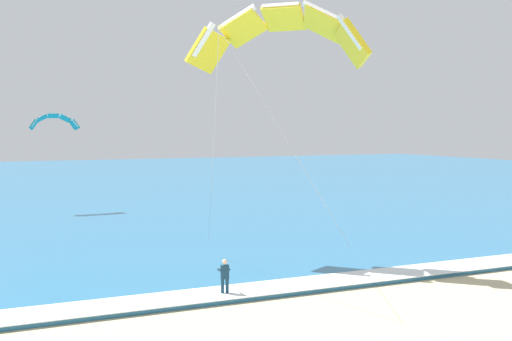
{
  "coord_description": "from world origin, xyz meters",
  "views": [
    {
      "loc": [
        -9.09,
        -10.8,
        7.18
      ],
      "look_at": [
        3.2,
        16.64,
        5.17
      ],
      "focal_mm": 43.89,
      "sensor_mm": 36.0,
      "label": 1
    }
  ],
  "objects_px": {
    "surfboard": "(225,298)",
    "kite_primary": "(280,32)",
    "kitesurfer": "(225,277)",
    "kite_distant": "(54,120)"
  },
  "relations": [
    {
      "from": "surfboard",
      "to": "kite_distant",
      "type": "distance_m",
      "value": 32.5
    },
    {
      "from": "kite_primary",
      "to": "kitesurfer",
      "type": "bearing_deg",
      "value": -134.34
    },
    {
      "from": "kitesurfer",
      "to": "kite_distant",
      "type": "xyz_separation_m",
      "value": [
        -3.37,
        31.33,
        6.99
      ]
    },
    {
      "from": "surfboard",
      "to": "kite_primary",
      "type": "height_order",
      "value": "kite_primary"
    },
    {
      "from": "surfboard",
      "to": "kite_primary",
      "type": "xyz_separation_m",
      "value": [
        5.25,
        5.39,
        12.23
      ]
    },
    {
      "from": "surfboard",
      "to": "kite_distant",
      "type": "height_order",
      "value": "kite_distant"
    },
    {
      "from": "surfboard",
      "to": "kite_primary",
      "type": "bearing_deg",
      "value": 45.74
    },
    {
      "from": "surfboard",
      "to": "kite_distant",
      "type": "relative_size",
      "value": 0.35
    },
    {
      "from": "kitesurfer",
      "to": "kite_primary",
      "type": "distance_m",
      "value": 13.58
    },
    {
      "from": "kitesurfer",
      "to": "kite_distant",
      "type": "distance_m",
      "value": 32.27
    }
  ]
}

